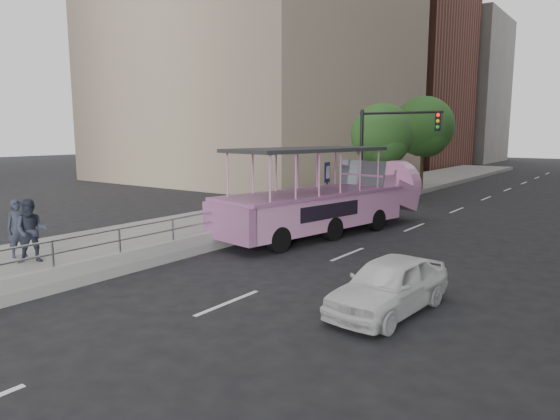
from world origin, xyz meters
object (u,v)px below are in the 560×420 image
object	(u,v)px
street_tree_far	(425,129)
car	(389,285)
pedestrian_mid	(31,231)
street_tree_near	(383,137)
duck_boat	(331,201)
traffic_signal	(383,144)
parking_sign	(327,185)
pedestrian_near	(18,228)

from	to	relation	value
street_tree_far	car	bearing A→B (deg)	-71.44
car	pedestrian_mid	bearing A→B (deg)	-157.65
street_tree_far	pedestrian_mid	bearing A→B (deg)	-95.22
pedestrian_mid	street_tree_near	xyz separation A→B (m)	(2.11, 19.26, 2.59)
duck_boat	traffic_signal	distance (m)	5.95
street_tree_far	duck_boat	bearing A→B (deg)	-83.60
car	duck_boat	bearing A→B (deg)	133.49
pedestrian_mid	parking_sign	size ratio (longest dim) A/B	0.68
parking_sign	street_tree_far	distance (m)	13.47
car	parking_sign	xyz separation A→B (m)	(-6.99, 8.98, 1.09)
street_tree_near	duck_boat	bearing A→B (deg)	-78.15
pedestrian_near	street_tree_near	bearing A→B (deg)	7.47
car	street_tree_near	distance (m)	18.20
car	pedestrian_near	xyz separation A→B (m)	(-10.70, -2.97, 0.55)
car	pedestrian_mid	xyz separation A→B (m)	(-9.76, -3.06, 0.59)
pedestrian_near	parking_sign	distance (m)	12.53
street_tree_near	street_tree_far	xyz separation A→B (m)	(0.20, 6.00, 0.49)
traffic_signal	street_tree_far	xyz separation A→B (m)	(-1.40, 9.43, 0.81)
pedestrian_near	street_tree_far	xyz separation A→B (m)	(3.25, 25.18, 3.12)
pedestrian_mid	street_tree_far	distance (m)	25.55
duck_boat	street_tree_far	bearing A→B (deg)	96.40
street_tree_far	street_tree_near	bearing A→B (deg)	-91.91
pedestrian_near	street_tree_far	distance (m)	25.58
traffic_signal	street_tree_near	distance (m)	3.80
parking_sign	traffic_signal	distance (m)	4.28
traffic_signal	street_tree_far	bearing A→B (deg)	98.43
pedestrian_near	street_tree_near	xyz separation A→B (m)	(3.05, 19.18, 2.64)
duck_boat	pedestrian_near	world-z (taller)	duck_boat
car	traffic_signal	bearing A→B (deg)	120.34
car	street_tree_far	bearing A→B (deg)	113.52
duck_boat	pedestrian_near	bearing A→B (deg)	-115.70
car	street_tree_far	world-z (taller)	street_tree_far
pedestrian_near	street_tree_far	bearing A→B (deg)	9.14
pedestrian_near	duck_boat	bearing A→B (deg)	-9.21
car	traffic_signal	xyz separation A→B (m)	(-6.06, 12.77, 2.86)
pedestrian_near	street_tree_far	size ratio (longest dim) A/B	0.27
pedestrian_mid	street_tree_near	bearing A→B (deg)	31.36
street_tree_near	car	bearing A→B (deg)	-64.71
pedestrian_near	street_tree_near	world-z (taller)	street_tree_near
pedestrian_near	parking_sign	bearing A→B (deg)	-0.77
car	street_tree_far	size ratio (longest dim) A/B	0.58
pedestrian_mid	street_tree_far	world-z (taller)	street_tree_far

